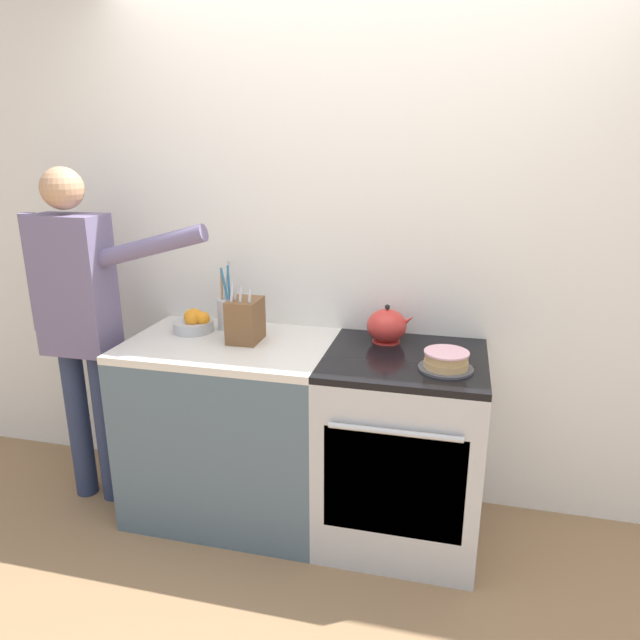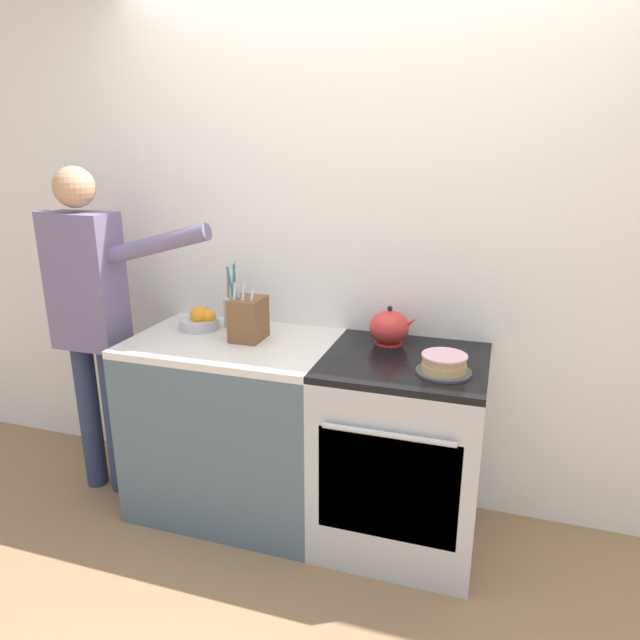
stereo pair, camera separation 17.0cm
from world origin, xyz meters
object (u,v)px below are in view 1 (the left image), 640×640
Objects in this scene: utensil_crock at (227,312)px; person_baker at (80,311)px; stove_range at (401,448)px; tea_kettle at (387,326)px; fruit_bowl at (194,322)px; knife_block at (245,320)px; layer_cake at (446,361)px.

person_baker is at bearing -157.89° from utensil_crock.
utensil_crock is (-0.91, 0.19, 0.53)m from stove_range.
tea_kettle is 0.13× the size of person_baker.
stove_range is 1.17m from fruit_bowl.
knife_block is at bearing -44.44° from utensil_crock.
knife_block reaches higher than layer_cake.
stove_range is at bearing 5.57° from person_baker.
layer_cake is at bearing -31.38° from stove_range.
layer_cake is 0.40m from tea_kettle.
knife_block is at bearing 10.60° from person_baker.
layer_cake reaches higher than stove_range.
tea_kettle is at bearing 12.56° from knife_block.
person_baker is at bearing -160.63° from fruit_bowl.
person_baker is (-1.73, 0.04, 0.08)m from layer_cake.
stove_range is 0.53m from layer_cake.
knife_block is 0.22m from utensil_crock.
utensil_crock reaches higher than knife_block.
knife_block is at bearing -13.26° from fruit_bowl.
stove_range is 0.93m from knife_block.
tea_kettle is at bearing -0.76° from utensil_crock.
knife_block is at bearing 171.18° from layer_cake.
layer_cake is 0.66× the size of utensil_crock.
fruit_bowl is at bearing -175.53° from tea_kettle.
utensil_crock is (-1.09, 0.30, 0.05)m from layer_cake.
knife_block is 0.81m from person_baker.
utensil_crock reaches higher than fruit_bowl.
person_baker is (-1.45, -0.25, 0.04)m from tea_kettle.
layer_cake is 1.74m from person_baker.
person_baker is (-0.51, -0.18, 0.07)m from fruit_bowl.
utensil_crock is at bearing 179.24° from tea_kettle.
person_baker is (-1.56, -0.07, 0.57)m from stove_range.
utensil_crock is 0.70m from person_baker.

